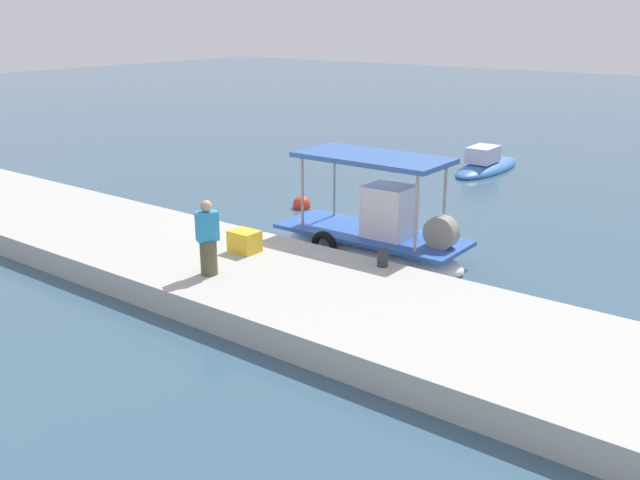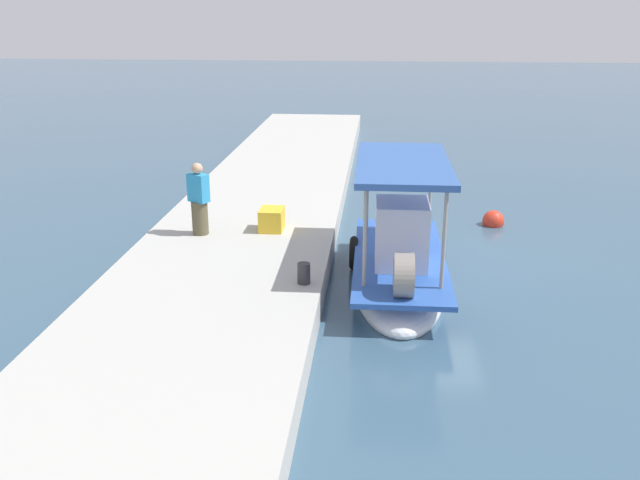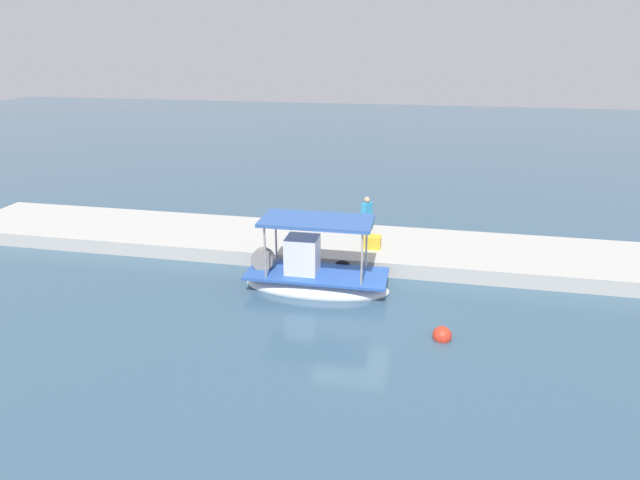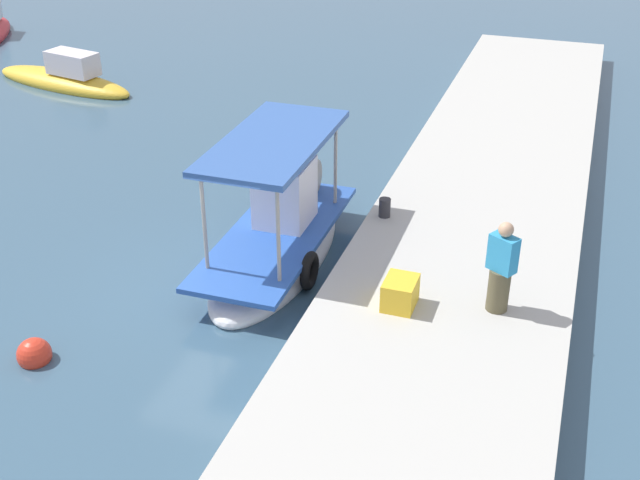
{
  "view_description": "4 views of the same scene",
  "coord_description": "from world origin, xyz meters",
  "px_view_note": "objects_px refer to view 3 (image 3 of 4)",
  "views": [
    {
      "loc": [
        10.58,
        -14.93,
        5.87
      ],
      "look_at": [
        0.9,
        -2.2,
        0.71
      ],
      "focal_mm": 39.6,
      "sensor_mm": 36.0,
      "label": 1
    },
    {
      "loc": [
        14.41,
        -1.18,
        5.4
      ],
      "look_at": [
        1.8,
        -2.32,
        1.06
      ],
      "focal_mm": 38.13,
      "sensor_mm": 36.0,
      "label": 2
    },
    {
      "loc": [
        -2.03,
        15.7,
        8.16
      ],
      "look_at": [
        1.71,
        -2.88,
        1.03
      ],
      "focal_mm": 29.6,
      "sensor_mm": 36.0,
      "label": 3
    },
    {
      "loc": [
        -11.3,
        -5.99,
        8.03
      ],
      "look_at": [
        0.66,
        -1.89,
        1.06
      ],
      "focal_mm": 44.92,
      "sensor_mm": 36.0,
      "label": 4
    }
  ],
  "objects_px": {
    "cargo_crate": "(372,242)",
    "marker_buoy": "(442,336)",
    "fisherman_near_bollard": "(366,217)",
    "main_fishing_boat": "(314,277)",
    "mooring_bollard": "(289,247)"
  },
  "relations": [
    {
      "from": "main_fishing_boat",
      "to": "cargo_crate",
      "type": "xyz_separation_m",
      "value": [
        -1.72,
        -2.87,
        0.36
      ]
    },
    {
      "from": "mooring_bollard",
      "to": "marker_buoy",
      "type": "height_order",
      "value": "mooring_bollard"
    },
    {
      "from": "fisherman_near_bollard",
      "to": "mooring_bollard",
      "type": "relative_size",
      "value": 4.16
    },
    {
      "from": "cargo_crate",
      "to": "marker_buoy",
      "type": "distance_m",
      "value": 6.08
    },
    {
      "from": "marker_buoy",
      "to": "cargo_crate",
      "type": "bearing_deg",
      "value": -63.95
    },
    {
      "from": "cargo_crate",
      "to": "mooring_bollard",
      "type": "bearing_deg",
      "value": 19.29
    },
    {
      "from": "main_fishing_boat",
      "to": "fisherman_near_bollard",
      "type": "height_order",
      "value": "main_fishing_boat"
    },
    {
      "from": "main_fishing_boat",
      "to": "fisherman_near_bollard",
      "type": "xyz_separation_m",
      "value": [
        -1.3,
        -4.42,
        0.84
      ]
    },
    {
      "from": "main_fishing_boat",
      "to": "marker_buoy",
      "type": "bearing_deg",
      "value": 149.68
    },
    {
      "from": "fisherman_near_bollard",
      "to": "cargo_crate",
      "type": "relative_size",
      "value": 2.47
    },
    {
      "from": "mooring_bollard",
      "to": "marker_buoy",
      "type": "xyz_separation_m",
      "value": [
        -5.75,
        4.34,
        -0.65
      ]
    },
    {
      "from": "main_fishing_boat",
      "to": "mooring_bollard",
      "type": "bearing_deg",
      "value": -52.21
    },
    {
      "from": "mooring_bollard",
      "to": "main_fishing_boat",
      "type": "bearing_deg",
      "value": 127.79
    },
    {
      "from": "fisherman_near_bollard",
      "to": "marker_buoy",
      "type": "distance_m",
      "value": 7.72
    },
    {
      "from": "cargo_crate",
      "to": "marker_buoy",
      "type": "height_order",
      "value": "cargo_crate"
    }
  ]
}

